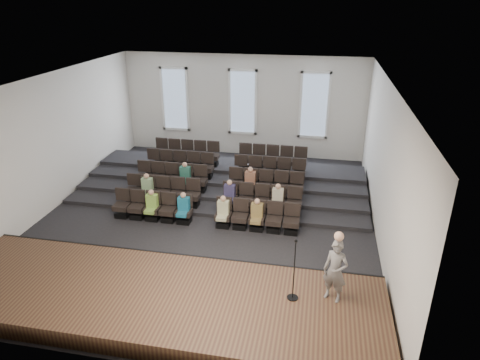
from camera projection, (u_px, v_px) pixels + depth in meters
name	position (u px, v px, depth m)	size (l,w,h in m)	color
ground	(208.00, 217.00, 15.91)	(14.00, 14.00, 0.00)	black
ceiling	(203.00, 81.00, 13.91)	(12.00, 14.00, 0.02)	white
wall_back	(243.00, 106.00, 21.23)	(12.00, 0.04, 5.00)	silver
wall_front	(115.00, 271.00, 8.60)	(12.00, 0.04, 5.00)	silver
wall_left	(50.00, 143.00, 15.96)	(0.04, 14.00, 5.00)	silver
wall_right	(385.00, 166.00, 13.86)	(0.04, 14.00, 5.00)	silver
stage	(158.00, 299.00, 11.22)	(11.80, 3.60, 0.50)	#4B3620
stage_lip	(179.00, 261.00, 12.82)	(11.80, 0.06, 0.52)	black
risers	(227.00, 179.00, 18.69)	(11.80, 4.80, 0.60)	black
seating_rows	(217.00, 183.00, 17.03)	(6.80, 4.70, 1.67)	black
windows	(243.00, 102.00, 21.09)	(8.44, 0.10, 3.24)	white
audience	(211.00, 195.00, 15.78)	(5.45, 2.64, 1.10)	#80AA44
speaker	(335.00, 271.00, 10.53)	(0.61, 0.40, 1.68)	#615E5C
mic_stand	(293.00, 281.00, 10.69)	(0.29, 0.29, 1.73)	black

